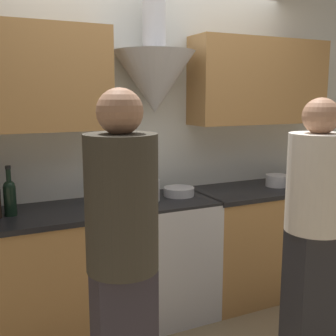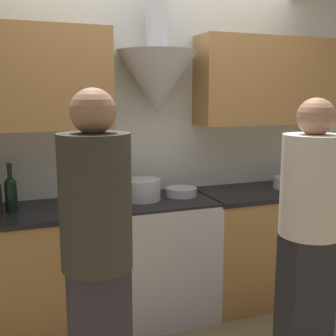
{
  "view_description": "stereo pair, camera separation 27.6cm",
  "coord_description": "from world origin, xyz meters",
  "px_view_note": "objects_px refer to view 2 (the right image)",
  "views": [
    {
      "loc": [
        -1.29,
        -2.48,
        1.69
      ],
      "look_at": [
        0.0,
        0.2,
        1.17
      ],
      "focal_mm": 45.0,
      "sensor_mm": 36.0,
      "label": 1
    },
    {
      "loc": [
        -1.03,
        -2.59,
        1.69
      ],
      "look_at": [
        0.0,
        0.2,
        1.17
      ],
      "focal_mm": 45.0,
      "sensor_mm": 36.0,
      "label": 2
    }
  ],
  "objects_px": {
    "stove_range": "(163,257)",
    "orange_fruit": "(319,179)",
    "wine_bottle_8": "(11,192)",
    "saucepan": "(285,183)",
    "mixing_bowl": "(181,192)",
    "person_foreground_left": "(97,263)",
    "stock_pot": "(142,190)",
    "person_foreground_right": "(309,229)"
  },
  "relations": [
    {
      "from": "stock_pot",
      "to": "saucepan",
      "type": "height_order",
      "value": "stock_pot"
    },
    {
      "from": "person_foreground_left",
      "to": "person_foreground_right",
      "type": "bearing_deg",
      "value": 6.92
    },
    {
      "from": "stove_range",
      "to": "person_foreground_right",
      "type": "relative_size",
      "value": 0.55
    },
    {
      "from": "saucepan",
      "to": "wine_bottle_8",
      "type": "bearing_deg",
      "value": 178.96
    },
    {
      "from": "stock_pot",
      "to": "mixing_bowl",
      "type": "xyz_separation_m",
      "value": [
        0.32,
        0.02,
        -0.05
      ]
    },
    {
      "from": "person_foreground_left",
      "to": "person_foreground_right",
      "type": "height_order",
      "value": "person_foreground_left"
    },
    {
      "from": "stove_range",
      "to": "person_foreground_right",
      "type": "distance_m",
      "value": 1.22
    },
    {
      "from": "orange_fruit",
      "to": "person_foreground_right",
      "type": "bearing_deg",
      "value": -131.92
    },
    {
      "from": "wine_bottle_8",
      "to": "person_foreground_right",
      "type": "xyz_separation_m",
      "value": [
        1.61,
        -1.01,
        -0.13
      ]
    },
    {
      "from": "stove_range",
      "to": "orange_fruit",
      "type": "relative_size",
      "value": 12.54
    },
    {
      "from": "stock_pot",
      "to": "person_foreground_right",
      "type": "relative_size",
      "value": 0.16
    },
    {
      "from": "wine_bottle_8",
      "to": "person_foreground_left",
      "type": "xyz_separation_m",
      "value": [
        0.35,
        -1.16,
        -0.1
      ]
    },
    {
      "from": "wine_bottle_8",
      "to": "orange_fruit",
      "type": "bearing_deg",
      "value": 0.89
    },
    {
      "from": "saucepan",
      "to": "person_foreground_right",
      "type": "xyz_separation_m",
      "value": [
        -0.52,
        -0.97,
        -0.05
      ]
    },
    {
      "from": "stock_pot",
      "to": "mixing_bowl",
      "type": "height_order",
      "value": "stock_pot"
    },
    {
      "from": "saucepan",
      "to": "person_foreground_right",
      "type": "relative_size",
      "value": 0.11
    },
    {
      "from": "mixing_bowl",
      "to": "wine_bottle_8",
      "type": "bearing_deg",
      "value": -179.18
    },
    {
      "from": "wine_bottle_8",
      "to": "orange_fruit",
      "type": "relative_size",
      "value": 4.42
    },
    {
      "from": "saucepan",
      "to": "person_foreground_right",
      "type": "bearing_deg",
      "value": -118.45
    },
    {
      "from": "stock_pot",
      "to": "mixing_bowl",
      "type": "relative_size",
      "value": 1.16
    },
    {
      "from": "stove_range",
      "to": "saucepan",
      "type": "xyz_separation_m",
      "value": [
        1.07,
        -0.02,
        0.51
      ]
    },
    {
      "from": "mixing_bowl",
      "to": "orange_fruit",
      "type": "bearing_deg",
      "value": 0.95
    },
    {
      "from": "stock_pot",
      "to": "orange_fruit",
      "type": "bearing_deg",
      "value": 1.31
    },
    {
      "from": "stock_pot",
      "to": "person_foreground_right",
      "type": "distance_m",
      "value": 1.23
    },
    {
      "from": "mixing_bowl",
      "to": "person_foreground_left",
      "type": "relative_size",
      "value": 0.14
    },
    {
      "from": "mixing_bowl",
      "to": "person_foreground_right",
      "type": "bearing_deg",
      "value": -69.49
    },
    {
      "from": "wine_bottle_8",
      "to": "stock_pot",
      "type": "bearing_deg",
      "value": 0.11
    },
    {
      "from": "stove_range",
      "to": "saucepan",
      "type": "relative_size",
      "value": 4.92
    },
    {
      "from": "stock_pot",
      "to": "stove_range",
      "type": "bearing_deg",
      "value": -7.95
    },
    {
      "from": "stove_range",
      "to": "wine_bottle_8",
      "type": "xyz_separation_m",
      "value": [
        -1.07,
        0.02,
        0.59
      ]
    },
    {
      "from": "wine_bottle_8",
      "to": "stove_range",
      "type": "bearing_deg",
      "value": -1.11
    },
    {
      "from": "mixing_bowl",
      "to": "orange_fruit",
      "type": "distance_m",
      "value": 1.32
    },
    {
      "from": "person_foreground_left",
      "to": "stove_range",
      "type": "bearing_deg",
      "value": 57.86
    },
    {
      "from": "stove_range",
      "to": "orange_fruit",
      "type": "height_order",
      "value": "orange_fruit"
    },
    {
      "from": "person_foreground_left",
      "to": "person_foreground_right",
      "type": "distance_m",
      "value": 1.27
    },
    {
      "from": "orange_fruit",
      "to": "person_foreground_left",
      "type": "xyz_separation_m",
      "value": [
        -2.2,
        -1.2,
        -0.0
      ]
    },
    {
      "from": "mixing_bowl",
      "to": "person_foreground_left",
      "type": "height_order",
      "value": "person_foreground_left"
    },
    {
      "from": "wine_bottle_8",
      "to": "saucepan",
      "type": "xyz_separation_m",
      "value": [
        2.13,
        -0.04,
        -0.08
      ]
    },
    {
      "from": "stock_pot",
      "to": "person_foreground_left",
      "type": "bearing_deg",
      "value": -115.53
    },
    {
      "from": "wine_bottle_8",
      "to": "mixing_bowl",
      "type": "height_order",
      "value": "wine_bottle_8"
    },
    {
      "from": "stock_pot",
      "to": "saucepan",
      "type": "xyz_separation_m",
      "value": [
        1.23,
        -0.04,
        -0.03
      ]
    },
    {
      "from": "saucepan",
      "to": "person_foreground_left",
      "type": "distance_m",
      "value": 2.11
    }
  ]
}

